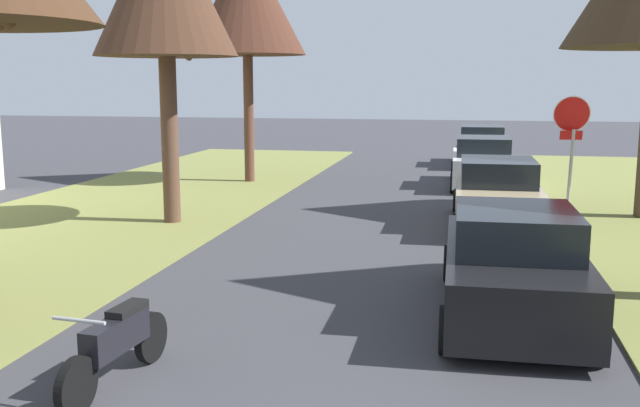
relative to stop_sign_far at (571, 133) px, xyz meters
The scene contains 6 objects.
stop_sign_far is the anchor object (origin of this frame).
parked_sedan_black 6.86m from the stop_sign_far, 103.48° to the right, with size 2.00×4.43×1.57m.
parked_sedan_tan 2.12m from the stop_sign_far, behind, with size 2.00×4.43×1.57m.
parked_sedan_white 6.87m from the stop_sign_far, 105.10° to the left, with size 2.00×4.43×1.57m.
parked_sedan_silver 12.61m from the stop_sign_far, 97.74° to the left, with size 2.00×4.43×1.57m.
parked_motorcycle 11.58m from the stop_sign_far, 121.05° to the right, with size 0.60×2.05×0.97m.
Camera 1 is at (1.60, -3.01, 3.29)m, focal length 40.36 mm.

